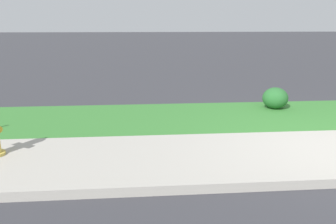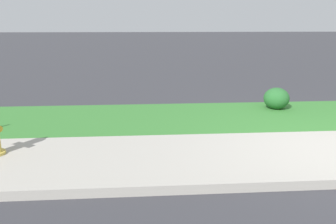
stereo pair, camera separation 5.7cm
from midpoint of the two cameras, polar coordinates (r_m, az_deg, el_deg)
grass_verge at (r=7.29m, az=20.58°, el=-0.42°), size 18.00×2.21×0.01m
shrub_bush_far_verge at (r=7.65m, az=18.57°, el=2.27°), size 0.55×0.55×0.47m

